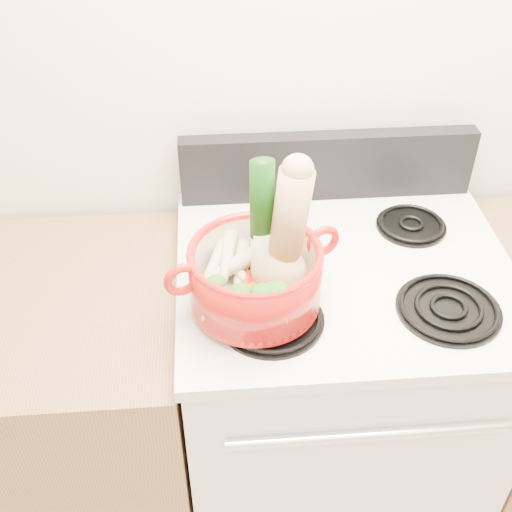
{
  "coord_description": "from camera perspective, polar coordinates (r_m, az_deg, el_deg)",
  "views": [
    {
      "loc": [
        -0.3,
        0.29,
        1.91
      ],
      "look_at": [
        -0.22,
        1.26,
        1.11
      ],
      "focal_mm": 45.0,
      "sensor_mm": 36.0,
      "label": 1
    }
  ],
  "objects": [
    {
      "name": "parsnip_0",
      "position": [
        1.36,
        -1.52,
        -1.69
      ],
      "size": [
        0.07,
        0.22,
        0.06
      ],
      "primitive_type": "cone",
      "rotation": [
        1.66,
        0.0,
        -0.12
      ],
      "color": "beige",
      "rests_on": "dutch_oven"
    },
    {
      "name": "pot_handle_left",
      "position": [
        1.26,
        -6.58,
        -2.09
      ],
      "size": [
        0.08,
        0.04,
        0.08
      ],
      "primitive_type": "torus",
      "rotation": [
        1.57,
        0.0,
        0.32
      ],
      "color": "#AC130E",
      "rests_on": "dutch_oven"
    },
    {
      "name": "burner_back_right",
      "position": [
        1.64,
        13.63,
        2.77
      ],
      "size": [
        0.17,
        0.17,
        0.02
      ],
      "primitive_type": "cylinder",
      "color": "black",
      "rests_on": "cooktop"
    },
    {
      "name": "leek",
      "position": [
        1.27,
        0.52,
        2.75
      ],
      "size": [
        0.06,
        0.06,
        0.32
      ],
      "primitive_type": "cylinder",
      "rotation": [
        -0.0,
        0.0,
        0.14
      ],
      "color": "silver",
      "rests_on": "dutch_oven"
    },
    {
      "name": "burner_back_left",
      "position": [
        1.57,
        0.29,
        2.19
      ],
      "size": [
        0.17,
        0.17,
        0.02
      ],
      "primitive_type": "cylinder",
      "color": "black",
      "rests_on": "cooktop"
    },
    {
      "name": "control_backsplash",
      "position": [
        1.68,
        6.37,
        7.98
      ],
      "size": [
        0.76,
        0.05,
        0.18
      ],
      "primitive_type": "cube",
      "color": "black",
      "rests_on": "cooktop"
    },
    {
      "name": "carrot_2",
      "position": [
        1.31,
        0.94,
        -3.17
      ],
      "size": [
        0.07,
        0.2,
        0.05
      ],
      "primitive_type": "cone",
      "rotation": [
        1.66,
        0.0,
        0.17
      ],
      "color": "#C05709",
      "rests_on": "dutch_oven"
    },
    {
      "name": "carrot_1",
      "position": [
        1.3,
        -1.0,
        -3.69
      ],
      "size": [
        0.06,
        0.15,
        0.04
      ],
      "primitive_type": "cone",
      "rotation": [
        1.66,
        0.0,
        -0.18
      ],
      "color": "#C33309",
      "rests_on": "dutch_oven"
    },
    {
      "name": "dutch_oven",
      "position": [
        1.33,
        -0.07,
        -1.86
      ],
      "size": [
        0.35,
        0.35,
        0.14
      ],
      "primitive_type": "cylinder",
      "rotation": [
        0.0,
        0.0,
        0.32
      ],
      "color": "#AC130E",
      "rests_on": "burner_front_left"
    },
    {
      "name": "cooktop",
      "position": [
        1.51,
        7.96,
        -1.42
      ],
      "size": [
        0.78,
        0.67,
        0.03
      ],
      "primitive_type": "cube",
      "color": "silver",
      "rests_on": "stove_body"
    },
    {
      "name": "carrot_0",
      "position": [
        1.32,
        -0.04,
        -3.47
      ],
      "size": [
        0.05,
        0.17,
        0.05
      ],
      "primitive_type": "cone",
      "rotation": [
        1.66,
        0.0,
        0.08
      ],
      "color": "#C45509",
      "rests_on": "dutch_oven"
    },
    {
      "name": "carrot_3",
      "position": [
        1.3,
        -1.29,
        -3.41
      ],
      "size": [
        0.13,
        0.11,
        0.04
      ],
      "primitive_type": "cone",
      "rotation": [
        1.66,
        0.0,
        -0.88
      ],
      "color": "#C8570A",
      "rests_on": "dutch_oven"
    },
    {
      "name": "squash",
      "position": [
        1.27,
        2.1,
        2.02
      ],
      "size": [
        0.18,
        0.16,
        0.3
      ],
      "primitive_type": null,
      "rotation": [
        0.0,
        0.1,
        -0.34
      ],
      "color": "tan",
      "rests_on": "dutch_oven"
    },
    {
      "name": "burner_front_left",
      "position": [
        1.35,
        1.36,
        -5.5
      ],
      "size": [
        0.22,
        0.22,
        0.02
      ],
      "primitive_type": "cylinder",
      "color": "black",
      "rests_on": "cooktop"
    },
    {
      "name": "stove_body",
      "position": [
        1.85,
        6.64,
        -12.65
      ],
      "size": [
        0.76,
        0.65,
        0.92
      ],
      "primitive_type": "cube",
      "color": "silver",
      "rests_on": "floor"
    },
    {
      "name": "wall_back",
      "position": [
        1.61,
        6.74,
        16.84
      ],
      "size": [
        3.5,
        0.02,
        2.6
      ],
      "primitive_type": "cube",
      "color": "white",
      "rests_on": "floor"
    },
    {
      "name": "pot_handle_right",
      "position": [
        1.35,
        5.99,
        1.32
      ],
      "size": [
        0.08,
        0.04,
        0.08
      ],
      "primitive_type": "torus",
      "rotation": [
        1.57,
        0.0,
        0.32
      ],
      "color": "#AC130E",
      "rests_on": "dutch_oven"
    },
    {
      "name": "parsnip_4",
      "position": [
        1.35,
        -3.65,
        -0.51
      ],
      "size": [
        0.13,
        0.22,
        0.06
      ],
      "primitive_type": "cone",
      "rotation": [
        1.66,
        0.0,
        -0.41
      ],
      "color": "beige",
      "rests_on": "dutch_oven"
    },
    {
      "name": "oven_handle",
      "position": [
        1.4,
        10.07,
        -15.43
      ],
      "size": [
        0.6,
        0.02,
        0.02
      ],
      "primitive_type": "cylinder",
      "rotation": [
        0.0,
        1.57,
        0.0
      ],
      "color": "silver",
      "rests_on": "stove_body"
    },
    {
      "name": "parsnip_2",
      "position": [
        1.35,
        -1.52,
        -1.3
      ],
      "size": [
        0.12,
        0.18,
        0.05
      ],
      "primitive_type": "cone",
      "rotation": [
        1.66,
        0.0,
        0.51
      ],
      "color": "#F0E4C4",
      "rests_on": "dutch_oven"
    },
    {
      "name": "ginger",
      "position": [
        1.4,
        1.29,
        0.05
      ],
      "size": [
        0.09,
        0.07,
        0.05
      ],
      "primitive_type": "ellipsoid",
      "rotation": [
        0.0,
        0.0,
        -0.0
      ],
      "color": "tan",
      "rests_on": "dutch_oven"
    },
    {
      "name": "parsnip_1",
      "position": [
        1.33,
        -3.68,
        -2.57
      ],
      "size": [
        0.09,
        0.18,
        0.05
      ],
      "primitive_type": "cone",
      "rotation": [
        1.66,
        0.0,
        -0.31
      ],
      "color": "beige",
      "rests_on": "dutch_oven"
    },
    {
      "name": "burner_front_right",
      "position": [
        1.43,
        16.76,
        -4.42
      ],
      "size": [
        0.22,
        0.22,
        0.02
      ],
      "primitive_type": "cylinder",
      "color": "black",
      "rests_on": "cooktop"
    },
    {
      "name": "parsnip_3",
      "position": [
        1.34,
        -3.09,
        -1.31
      ],
      "size": [
        0.2,
        0.13,
        0.06
      ],
      "primitive_type": "cone",
      "rotation": [
        1.66,
        0.0,
        -1.1
      ],
      "color": "beige",
      "rests_on": "dutch_oven"
    },
    {
      "name": "parsnip_5",
      "position": [
        1.34,
        -2.7,
        -0.61
      ],
      "size": [
        0.07,
        0.21,
        0.06
      ],
      "primitive_type": "cone",
      "rotation": [
        1.66,
        0.0,
        -0.16
      ],
      "color": "beige",
      "rests_on": "dutch_oven"
    }
  ]
}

